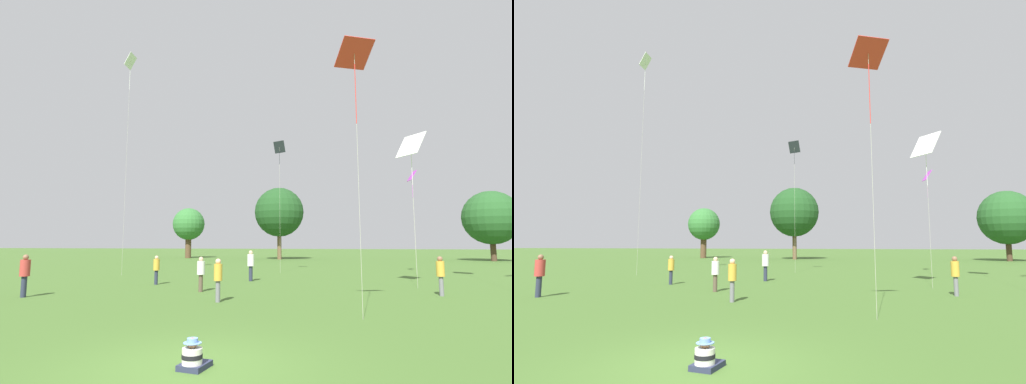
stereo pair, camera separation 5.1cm
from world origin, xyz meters
TOP-DOWN VIEW (x-y plane):
  - ground_plane at (0.00, 0.00)m, footprint 300.00×300.00m
  - seated_toddler at (0.12, -0.10)m, footprint 0.53×0.62m
  - person_standing_2 at (6.90, 11.27)m, footprint 0.38×0.38m
  - person_standing_3 at (-2.37, 16.15)m, footprint 0.55×0.55m
  - person_standing_4 at (-1.81, 7.72)m, footprint 0.44×0.44m
  - person_standing_5 at (-10.02, 7.43)m, footprint 0.51×0.51m
  - person_standing_6 at (-6.93, 13.24)m, footprint 0.45×0.45m
  - person_standing_7 at (-3.52, 10.68)m, footprint 0.45×0.45m
  - kite_1 at (-1.56, 22.81)m, footprint 0.96×0.63m
  - kite_3 at (3.33, 5.22)m, footprint 1.29×1.19m
  - kite_4 at (8.08, 23.18)m, footprint 0.62×0.93m
  - kite_5 at (6.47, 14.09)m, footprint 1.47×1.58m
  - kite_7 at (-12.02, 18.56)m, footprint 0.57×1.07m
  - distant_tree_0 at (-5.16, 47.56)m, footprint 6.76×6.76m
  - distant_tree_1 at (-19.29, 49.98)m, footprint 4.78×4.78m
  - distant_tree_2 at (21.50, 47.46)m, footprint 6.68×6.68m

SIDE VIEW (x-z plane):
  - ground_plane at x=0.00m, z-range 0.00..0.00m
  - seated_toddler at x=0.12m, z-range -0.06..0.49m
  - person_standing_6 at x=-6.93m, z-range 0.14..1.67m
  - person_standing_7 at x=-3.52m, z-range 0.14..1.72m
  - person_standing_4 at x=-1.81m, z-range 0.16..1.78m
  - person_standing_2 at x=6.90m, z-range 0.16..1.81m
  - person_standing_5 at x=-10.02m, z-range 0.16..1.89m
  - person_standing_3 at x=-2.37m, z-range 0.16..1.94m
  - distant_tree_1 at x=-19.29m, z-range 1.26..8.72m
  - distant_tree_2 at x=21.50m, z-range 1.00..9.72m
  - distant_tree_0 at x=-5.16m, z-range 1.52..11.37m
  - kite_4 at x=8.08m, z-range 3.13..10.55m
  - kite_5 at x=6.47m, z-range 3.20..11.01m
  - kite_3 at x=3.33m, z-range 3.69..12.15m
  - kite_1 at x=-1.56m, z-range 4.25..14.27m
  - kite_7 at x=-12.02m, z-range 6.92..22.96m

